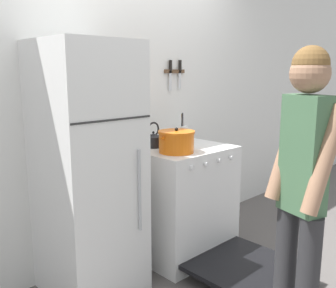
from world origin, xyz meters
The scene contains 9 objects.
ground_plane centered at (0.00, 0.00, 0.00)m, with size 14.00×14.00×0.00m, color #5B5654.
wall_back centered at (0.00, 0.03, 1.27)m, with size 10.00×0.06×2.55m.
refrigerator centered at (-0.54, -0.30, 0.86)m, with size 0.59×0.63×1.71m.
stove_range centered at (0.30, -0.38, 0.45)m, with size 0.77×1.42×0.91m.
dutch_oven_pot centered at (0.13, -0.48, 1.00)m, with size 0.32×0.28×0.19m.
tea_kettle centered at (0.14, -0.21, 0.98)m, with size 0.19×0.15×0.21m.
utensil_jar centered at (0.49, -0.20, 0.99)m, with size 0.08×0.08×0.26m.
person centered at (-0.07, -1.59, 0.94)m, with size 0.33×0.38×1.64m.
wall_knife_strip centered at (0.57, -0.02, 1.52)m, with size 0.24×0.03×0.27m.
Camera 1 is at (-1.84, -2.43, 1.52)m, focal length 40.00 mm.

